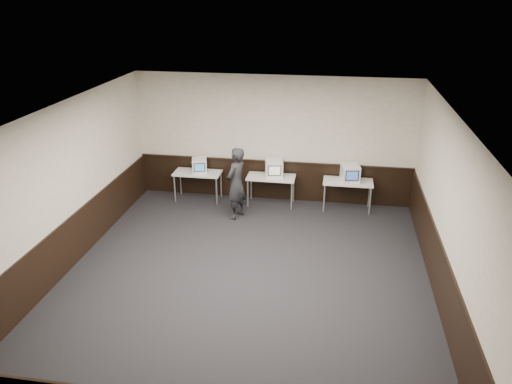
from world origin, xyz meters
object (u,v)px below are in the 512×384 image
desk_right (348,184)px  emac_left (200,166)px  desk_left (198,175)px  desk_center (271,179)px  emac_right (350,173)px  emac_center (274,168)px  person (236,183)px

desk_right → emac_left: emac_left is taller
desk_left → desk_center: bearing=0.0°
desk_left → desk_center: same height
emac_right → desk_right: bearing=137.0°
emac_right → emac_left: bearing=168.6°
desk_center → emac_center: emac_center is taller
desk_right → person: bearing=-160.9°
desk_right → person: person is taller
emac_center → emac_right: bearing=-12.4°
emac_left → desk_right: bearing=-15.0°
emac_center → emac_right: size_ratio=1.01×
emac_left → desk_left: bearing=162.7°
desk_center → emac_right: emac_right is taller
desk_left → desk_right: size_ratio=1.00×
desk_left → emac_left: bearing=-2.3°
desk_left → emac_left: emac_left is taller
desk_center → emac_left: 1.85m
desk_left → person: size_ratio=0.69×
emac_left → person: size_ratio=0.27×
desk_center → person: 1.16m
desk_center → desk_right: (1.90, 0.00, 0.00)m
desk_center → person: size_ratio=0.69×
desk_center → desk_right: bearing=0.0°
desk_left → emac_right: size_ratio=2.31×
emac_center → emac_left: bearing=169.7°
emac_center → desk_right: bearing=-11.8°
emac_left → emac_center: 1.91m
desk_right → person: (-2.60, -0.90, 0.19)m
desk_center → emac_right: size_ratio=2.31×
desk_right → emac_center: emac_center is taller
desk_left → person: person is taller
desk_right → person: size_ratio=0.69×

